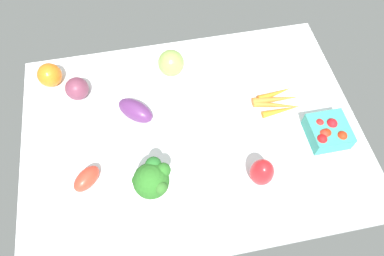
{
  "coord_description": "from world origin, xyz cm",
  "views": [
    {
      "loc": [
        10.44,
        53.47,
        97.04
      ],
      "look_at": [
        0.0,
        0.0,
        4.0
      ],
      "focal_mm": 33.01,
      "sensor_mm": 36.0,
      "label": 1
    }
  ],
  "objects_px": {
    "red_onion_near_basket": "(77,89)",
    "eggplant": "(135,111)",
    "heirloom_tomato_orange": "(50,75)",
    "carrot_bunch": "(278,101)",
    "broccoli_head": "(152,180)",
    "bell_pepper_red": "(262,172)",
    "roma_tomato": "(87,179)",
    "heirloom_tomato_green": "(171,63)",
    "berry_basket": "(328,132)"
  },
  "relations": [
    {
      "from": "eggplant",
      "to": "carrot_bunch",
      "type": "bearing_deg",
      "value": 37.51
    },
    {
      "from": "heirloom_tomato_orange",
      "to": "roma_tomato",
      "type": "relative_size",
      "value": 0.9
    },
    {
      "from": "broccoli_head",
      "to": "red_onion_near_basket",
      "type": "height_order",
      "value": "broccoli_head"
    },
    {
      "from": "red_onion_near_basket",
      "to": "berry_basket",
      "type": "bearing_deg",
      "value": 157.71
    },
    {
      "from": "red_onion_near_basket",
      "to": "eggplant",
      "type": "xyz_separation_m",
      "value": [
        -0.17,
        0.12,
        -0.01
      ]
    },
    {
      "from": "carrot_bunch",
      "to": "bell_pepper_red",
      "type": "relative_size",
      "value": 1.67
    },
    {
      "from": "bell_pepper_red",
      "to": "red_onion_near_basket",
      "type": "bearing_deg",
      "value": -38.73
    },
    {
      "from": "heirloom_tomato_orange",
      "to": "heirloom_tomato_green",
      "type": "relative_size",
      "value": 0.89
    },
    {
      "from": "berry_basket",
      "to": "red_onion_near_basket",
      "type": "xyz_separation_m",
      "value": [
        0.73,
        -0.3,
        0.01
      ]
    },
    {
      "from": "broccoli_head",
      "to": "heirloom_tomato_orange",
      "type": "distance_m",
      "value": 0.53
    },
    {
      "from": "broccoli_head",
      "to": "roma_tomato",
      "type": "relative_size",
      "value": 1.48
    },
    {
      "from": "heirloom_tomato_orange",
      "to": "bell_pepper_red",
      "type": "xyz_separation_m",
      "value": [
        -0.58,
        0.47,
        0.01
      ]
    },
    {
      "from": "red_onion_near_basket",
      "to": "eggplant",
      "type": "distance_m",
      "value": 0.21
    },
    {
      "from": "heirloom_tomato_orange",
      "to": "roma_tomato",
      "type": "distance_m",
      "value": 0.4
    },
    {
      "from": "broccoli_head",
      "to": "eggplant",
      "type": "relative_size",
      "value": 1.05
    },
    {
      "from": "roma_tomato",
      "to": "heirloom_tomato_orange",
      "type": "bearing_deg",
      "value": 61.37
    },
    {
      "from": "heirloom_tomato_green",
      "to": "berry_basket",
      "type": "relative_size",
      "value": 0.75
    },
    {
      "from": "bell_pepper_red",
      "to": "berry_basket",
      "type": "bearing_deg",
      "value": -158.06
    },
    {
      "from": "berry_basket",
      "to": "bell_pepper_red",
      "type": "bearing_deg",
      "value": 21.94
    },
    {
      "from": "heirloom_tomato_orange",
      "to": "carrot_bunch",
      "type": "xyz_separation_m",
      "value": [
        -0.71,
        0.23,
        -0.03
      ]
    },
    {
      "from": "heirloom_tomato_green",
      "to": "eggplant",
      "type": "relative_size",
      "value": 0.72
    },
    {
      "from": "roma_tomato",
      "to": "broccoli_head",
      "type": "bearing_deg",
      "value": -62.01
    },
    {
      "from": "bell_pepper_red",
      "to": "roma_tomato",
      "type": "bearing_deg",
      "value": -9.97
    },
    {
      "from": "carrot_bunch",
      "to": "red_onion_near_basket",
      "type": "relative_size",
      "value": 2.2
    },
    {
      "from": "broccoli_head",
      "to": "eggplant",
      "type": "xyz_separation_m",
      "value": [
        0.02,
        -0.26,
        -0.05
      ]
    },
    {
      "from": "bell_pepper_red",
      "to": "eggplant",
      "type": "distance_m",
      "value": 0.43
    },
    {
      "from": "roma_tomato",
      "to": "heirloom_tomato_green",
      "type": "bearing_deg",
      "value": 6.61
    },
    {
      "from": "roma_tomato",
      "to": "bell_pepper_red",
      "type": "distance_m",
      "value": 0.49
    },
    {
      "from": "heirloom_tomato_green",
      "to": "carrot_bunch",
      "type": "relative_size",
      "value": 0.54
    },
    {
      "from": "roma_tomato",
      "to": "eggplant",
      "type": "relative_size",
      "value": 0.71
    },
    {
      "from": "broccoli_head",
      "to": "berry_basket",
      "type": "distance_m",
      "value": 0.55
    },
    {
      "from": "roma_tomato",
      "to": "eggplant",
      "type": "bearing_deg",
      "value": 7.67
    },
    {
      "from": "roma_tomato",
      "to": "red_onion_near_basket",
      "type": "bearing_deg",
      "value": 49.33
    },
    {
      "from": "berry_basket",
      "to": "roma_tomato",
      "type": "bearing_deg",
      "value": 0.93
    },
    {
      "from": "broccoli_head",
      "to": "heirloom_tomato_green",
      "type": "bearing_deg",
      "value": -105.69
    },
    {
      "from": "heirloom_tomato_green",
      "to": "red_onion_near_basket",
      "type": "height_order",
      "value": "heirloom_tomato_green"
    },
    {
      "from": "broccoli_head",
      "to": "berry_basket",
      "type": "bearing_deg",
      "value": -172.22
    },
    {
      "from": "carrot_bunch",
      "to": "eggplant",
      "type": "bearing_deg",
      "value": -5.06
    },
    {
      "from": "berry_basket",
      "to": "carrot_bunch",
      "type": "bearing_deg",
      "value": -53.74
    },
    {
      "from": "carrot_bunch",
      "to": "roma_tomato",
      "type": "relative_size",
      "value": 1.87
    },
    {
      "from": "heirloom_tomato_orange",
      "to": "eggplant",
      "type": "height_order",
      "value": "heirloom_tomato_orange"
    },
    {
      "from": "heirloom_tomato_green",
      "to": "bell_pepper_red",
      "type": "xyz_separation_m",
      "value": [
        -0.18,
        0.44,
        0.0
      ]
    },
    {
      "from": "heirloom_tomato_green",
      "to": "eggplant",
      "type": "distance_m",
      "value": 0.21
    },
    {
      "from": "eggplant",
      "to": "bell_pepper_red",
      "type": "bearing_deg",
      "value": 1.27
    },
    {
      "from": "berry_basket",
      "to": "red_onion_near_basket",
      "type": "relative_size",
      "value": 1.57
    },
    {
      "from": "heirloom_tomato_green",
      "to": "berry_basket",
      "type": "distance_m",
      "value": 0.54
    },
    {
      "from": "eggplant",
      "to": "berry_basket",
      "type": "bearing_deg",
      "value": 24.22
    },
    {
      "from": "broccoli_head",
      "to": "heirloom_tomato_orange",
      "type": "height_order",
      "value": "broccoli_head"
    },
    {
      "from": "heirloom_tomato_orange",
      "to": "heirloom_tomato_green",
      "type": "distance_m",
      "value": 0.4
    },
    {
      "from": "berry_basket",
      "to": "red_onion_near_basket",
      "type": "bearing_deg",
      "value": -22.29
    }
  ]
}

